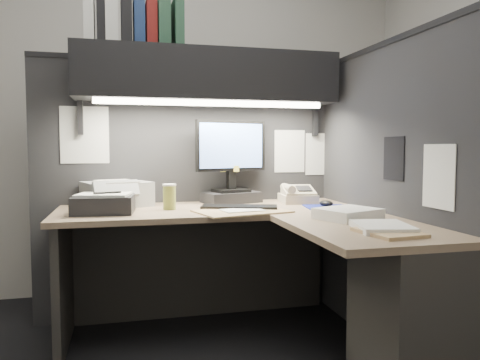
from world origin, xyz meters
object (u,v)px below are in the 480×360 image
Objects in this scene: printer at (117,194)px; notebook_stack at (104,204)px; overhead_shelf at (208,77)px; telephone at (298,196)px; coffee_cup at (169,198)px; monitor at (231,170)px; keyboard at (239,207)px; desk at (299,281)px.

notebook_stack is at bearing -121.03° from printer.
overhead_shelf is 5.08× the size of notebook_stack.
printer is at bearing -179.77° from telephone.
overhead_shelf is 0.77m from coffee_cup.
notebook_stack is (-0.76, -0.30, -0.16)m from monitor.
overhead_shelf reaches higher than coffee_cup.
overhead_shelf is 0.98m from notebook_stack.
printer is (-1.10, 0.11, 0.03)m from telephone.
coffee_cup reaches higher than keyboard.
monitor is 1.68× the size of notebook_stack.
coffee_cup is (-0.26, -0.20, -0.70)m from overhead_shelf.
notebook_stack is at bearing -170.72° from coffee_cup.
desk is 3.32× the size of monitor.
overhead_shelf is 0.82m from keyboard.
keyboard is at bearing -44.92° from printer.
notebook_stack is at bearing -164.84° from telephone.
notebook_stack is (-0.61, -0.25, -0.72)m from overhead_shelf.
overhead_shelf is at bearing 179.22° from telephone.
keyboard is at bearing -1.80° from notebook_stack.
monitor is (-0.15, 0.79, 0.49)m from desk.
coffee_cup is 0.37× the size of printer.
monitor is 0.37m from keyboard.
printer is 0.31m from notebook_stack.
keyboard is 0.73m from notebook_stack.
telephone is 1.18m from notebook_stack.
monitor is at bearing 103.45° from keyboard.
telephone is at bearing -24.86° from printer.
printer is at bearing 78.23° from notebook_stack.
printer is at bearing 136.71° from desk.
printer is (-0.67, 0.32, 0.06)m from keyboard.
notebook_stack reaches higher than telephone.
telephone is 0.72× the size of notebook_stack.
keyboard is 0.39m from coffee_cup.
keyboard is (-0.03, -0.32, -0.19)m from monitor.
overhead_shelf reaches higher than printer.
printer is (-0.29, 0.24, 0.01)m from coffee_cup.
keyboard reaches higher than desk.
coffee_cup is 0.36m from notebook_stack.
telephone is (0.25, 0.69, 0.33)m from desk.
desk is 12.84× the size of coffee_cup.
printer is at bearing 172.50° from keyboard.
overhead_shelf is 3.03× the size of monitor.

